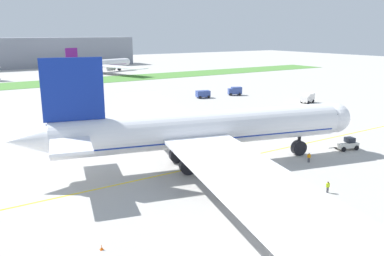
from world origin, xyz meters
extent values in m
plane|color=#ADAAA5|center=(0.00, 0.00, 0.00)|extent=(600.00, 600.00, 0.00)
cube|color=yellow|center=(0.00, -2.33, 0.00)|extent=(280.00, 0.36, 0.01)
cube|color=#4C8438|center=(0.00, 121.07, 0.05)|extent=(320.00, 24.00, 0.10)
cylinder|color=white|center=(-5.44, -2.31, 6.27)|extent=(47.19, 16.87, 5.57)
cube|color=navy|center=(-5.44, -2.31, 5.29)|extent=(45.25, 15.98, 0.67)
sphere|color=white|center=(18.97, -8.41, 6.27)|extent=(5.29, 5.29, 5.29)
cone|color=white|center=(-30.79, 4.04, 6.68)|extent=(7.09, 6.08, 4.73)
cube|color=navy|center=(-24.69, 2.51, 13.51)|extent=(8.39, 2.60, 8.91)
cube|color=white|center=(-24.26, 8.14, 7.10)|extent=(7.21, 9.91, 0.39)
cube|color=white|center=(-26.96, -2.66, 7.10)|extent=(7.21, 9.91, 0.39)
cube|color=white|center=(-1.89, 21.60, 5.57)|extent=(20.41, 43.78, 0.45)
cube|color=white|center=(-13.57, -25.06, 5.57)|extent=(20.41, 43.78, 0.45)
cylinder|color=#B7BABF|center=(-2.84, 11.97, 3.88)|extent=(5.88, 4.26, 3.06)
cylinder|color=black|center=(-0.28, 11.33, 3.88)|extent=(1.23, 3.23, 3.22)
cylinder|color=#B7BABF|center=(-9.87, -16.12, 3.88)|extent=(5.88, 4.26, 3.06)
cylinder|color=black|center=(-7.30, -16.77, 3.88)|extent=(1.23, 3.23, 3.22)
cylinder|color=black|center=(11.98, -6.66, 2.40)|extent=(0.58, 0.58, 2.16)
cylinder|color=black|center=(11.98, -6.66, 1.32)|extent=(2.86, 1.80, 2.65)
cylinder|color=black|center=(-8.40, 1.45, 2.40)|extent=(0.58, 0.58, 2.16)
cylinder|color=black|center=(-8.40, 1.45, 1.32)|extent=(2.86, 1.80, 2.65)
cylinder|color=black|center=(-9.82, -4.23, 2.40)|extent=(0.58, 0.58, 2.16)
cylinder|color=black|center=(-9.82, -4.23, 1.32)|extent=(2.86, 1.80, 2.65)
cube|color=black|center=(18.16, -8.21, 6.96)|extent=(2.90, 4.53, 1.00)
sphere|color=black|center=(-22.20, 4.70, 6.77)|extent=(0.39, 0.39, 0.39)
sphere|color=black|center=(-19.29, 3.97, 6.77)|extent=(0.39, 0.39, 0.39)
sphere|color=black|center=(-16.39, 3.25, 6.77)|extent=(0.39, 0.39, 0.39)
sphere|color=black|center=(-13.49, 2.52, 6.77)|extent=(0.39, 0.39, 0.39)
sphere|color=black|center=(-10.58, 1.79, 6.77)|extent=(0.39, 0.39, 0.39)
sphere|color=black|center=(-7.68, 1.07, 6.77)|extent=(0.39, 0.39, 0.39)
sphere|color=black|center=(-4.78, 0.34, 6.77)|extent=(0.39, 0.39, 0.39)
sphere|color=black|center=(-1.87, -0.38, 6.77)|extent=(0.39, 0.39, 0.39)
sphere|color=black|center=(1.03, -1.11, 6.77)|extent=(0.39, 0.39, 0.39)
sphere|color=black|center=(3.93, -1.84, 6.77)|extent=(0.39, 0.39, 0.39)
sphere|color=black|center=(6.84, -2.56, 6.77)|extent=(0.39, 0.39, 0.39)
sphere|color=black|center=(9.74, -3.29, 6.77)|extent=(0.39, 0.39, 0.39)
sphere|color=black|center=(12.64, -4.02, 6.77)|extent=(0.39, 0.39, 0.39)
cube|color=white|center=(22.07, -9.19, 0.90)|extent=(4.51, 2.97, 0.90)
cube|color=black|center=(22.67, -9.34, 1.80)|extent=(1.82, 1.85, 0.90)
cylinder|color=black|center=(19.19, -8.47, 0.60)|extent=(1.78, 0.55, 0.12)
cylinder|color=black|center=(20.42, -9.82, 0.45)|extent=(0.96, 0.56, 0.90)
cylinder|color=black|center=(20.91, -7.86, 0.45)|extent=(0.96, 0.56, 0.90)
cylinder|color=black|center=(23.23, -10.52, 0.45)|extent=(0.96, 0.56, 0.90)
cylinder|color=black|center=(23.72, -8.56, 0.45)|extent=(0.96, 0.56, 0.90)
cylinder|color=black|center=(2.25, -20.63, 0.41)|extent=(0.12, 0.12, 0.82)
cylinder|color=#BFE519|center=(2.11, -20.60, 1.08)|extent=(0.10, 0.10, 0.52)
cylinder|color=black|center=(2.43, -20.68, 0.41)|extent=(0.12, 0.12, 0.82)
cylinder|color=#BFE519|center=(2.57, -20.72, 1.08)|extent=(0.10, 0.10, 0.52)
cube|color=#BFE519|center=(2.34, -20.66, 1.11)|extent=(0.48, 0.34, 0.58)
sphere|color=brown|center=(2.34, -20.66, 1.52)|extent=(0.22, 0.22, 0.22)
cylinder|color=black|center=(10.35, -10.56, 0.42)|extent=(0.12, 0.12, 0.83)
cylinder|color=orange|center=(10.46, -10.65, 1.10)|extent=(0.10, 0.10, 0.53)
cylinder|color=black|center=(10.20, -10.44, 0.42)|extent=(0.12, 0.12, 0.83)
cylinder|color=orange|center=(10.09, -10.34, 1.10)|extent=(0.10, 0.10, 0.53)
cube|color=orange|center=(10.27, -10.50, 1.13)|extent=(0.49, 0.47, 0.59)
sphere|color=#8C6647|center=(10.27, -10.50, 1.55)|extent=(0.23, 0.23, 0.23)
cube|color=#F2590C|center=(-28.70, -17.77, 0.01)|extent=(0.36, 0.36, 0.03)
cone|color=#F2590C|center=(-28.70, -17.77, 0.31)|extent=(0.28, 0.28, 0.55)
cylinder|color=white|center=(-28.70, -17.77, 0.33)|extent=(0.17, 0.17, 0.06)
cube|color=white|center=(55.42, 28.84, 1.67)|extent=(3.79, 3.04, 2.43)
cube|color=white|center=(53.33, 28.37, 1.37)|extent=(1.77, 2.49, 1.85)
cube|color=#263347|center=(52.74, 28.23, 1.74)|extent=(0.51, 1.95, 0.81)
cylinder|color=black|center=(53.59, 27.22, 0.45)|extent=(0.94, 0.49, 0.90)
cylinder|color=black|center=(53.07, 29.52, 0.45)|extent=(0.94, 0.49, 0.90)
cylinder|color=black|center=(56.49, 27.87, 0.45)|extent=(0.94, 0.49, 0.90)
cylinder|color=black|center=(55.97, 30.17, 0.45)|extent=(0.94, 0.49, 0.90)
cube|color=#33478C|center=(45.79, 52.33, 1.65)|extent=(4.01, 3.25, 2.39)
cube|color=#33478C|center=(43.73, 53.18, 1.40)|extent=(2.01, 2.36, 1.90)
cube|color=#263347|center=(43.15, 53.42, 1.78)|extent=(0.74, 1.64, 0.84)
cylinder|color=black|center=(43.33, 52.23, 0.45)|extent=(0.95, 0.62, 0.90)
cylinder|color=black|center=(44.13, 54.14, 0.45)|extent=(0.95, 0.62, 0.90)
cylinder|color=black|center=(46.19, 51.04, 0.45)|extent=(0.95, 0.62, 0.90)
cylinder|color=black|center=(46.99, 52.95, 0.45)|extent=(0.95, 0.62, 0.90)
cube|color=#33478C|center=(32.17, 53.91, 1.45)|extent=(3.85, 3.05, 2.01)
cube|color=#33478C|center=(34.30, 53.44, 1.44)|extent=(1.79, 2.51, 1.99)
cube|color=#263347|center=(34.90, 53.31, 1.84)|extent=(0.51, 1.96, 0.87)
cylinder|color=black|center=(34.55, 54.60, 0.45)|extent=(0.94, 0.49, 0.90)
cylinder|color=black|center=(34.04, 52.29, 0.45)|extent=(0.94, 0.49, 0.90)
cylinder|color=black|center=(31.59, 55.26, 0.45)|extent=(0.94, 0.49, 0.90)
cylinder|color=black|center=(31.08, 52.95, 0.45)|extent=(0.94, 0.49, 0.90)
cylinder|color=white|center=(32.69, 153.81, 4.73)|extent=(37.56, 15.47, 4.21)
cube|color=#661472|center=(32.69, 153.81, 4.00)|extent=(36.00, 14.69, 0.50)
sphere|color=white|center=(51.93, 159.89, 4.73)|extent=(4.00, 4.00, 4.00)
cone|color=white|center=(12.74, 147.51, 5.05)|extent=(5.49, 4.80, 3.57)
cube|color=#661472|center=(17.44, 149.00, 10.20)|extent=(6.66, 2.46, 6.73)
cube|color=white|center=(15.45, 152.78, 5.36)|extent=(6.02, 7.68, 0.29)
cube|color=white|center=(17.99, 144.76, 5.36)|extent=(6.02, 7.68, 0.29)
cube|color=white|center=(25.08, 171.58, 4.21)|extent=(18.30, 35.18, 0.34)
cube|color=white|center=(36.66, 134.91, 4.21)|extent=(18.30, 35.18, 0.34)
cylinder|color=#B7BABF|center=(28.49, 164.57, 2.93)|extent=(4.51, 3.41, 2.31)
cylinder|color=black|center=(30.39, 165.17, 2.93)|extent=(1.06, 2.42, 2.43)
cylinder|color=#B7BABF|center=(35.43, 142.60, 2.93)|extent=(4.51, 3.41, 2.31)
cylinder|color=black|center=(37.34, 143.20, 2.93)|extent=(1.06, 2.42, 2.43)
cylinder|color=black|center=(46.48, 158.17, 1.81)|extent=(0.44, 0.44, 1.63)
cylinder|color=black|center=(46.48, 158.17, 1.00)|extent=(2.18, 1.46, 2.00)
cylinder|color=black|center=(29.12, 155.00, 1.81)|extent=(0.44, 0.44, 1.63)
cylinder|color=black|center=(29.12, 155.00, 1.00)|extent=(2.18, 1.46, 2.00)
cylinder|color=black|center=(30.45, 150.79, 1.81)|extent=(0.44, 0.44, 1.63)
cylinder|color=black|center=(30.45, 150.79, 1.00)|extent=(2.18, 1.46, 2.00)
cube|color=gray|center=(23.28, 206.41, 9.00)|extent=(98.57, 20.00, 18.00)
camera|label=1|loc=(-40.25, -52.47, 21.37)|focal=36.64mm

